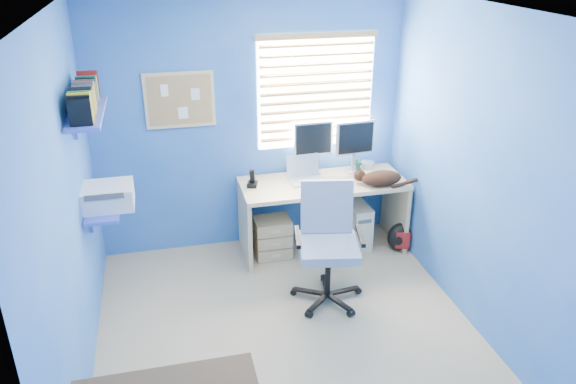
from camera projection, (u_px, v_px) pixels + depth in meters
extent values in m
cube|color=tan|center=(289.00, 333.00, 4.53)|extent=(3.00, 3.20, 0.00)
cube|color=white|center=(289.00, 10.00, 3.49)|extent=(3.00, 3.20, 0.00)
cube|color=blue|center=(250.00, 126.00, 5.42)|extent=(3.00, 0.01, 2.50)
cube|color=blue|center=(369.00, 333.00, 2.59)|extent=(3.00, 0.01, 2.50)
cube|color=blue|center=(67.00, 215.00, 3.69)|extent=(0.01, 3.20, 2.50)
cube|color=blue|center=(478.00, 174.00, 4.32)|extent=(0.01, 3.20, 2.50)
cube|color=beige|center=(322.00, 215.00, 5.62)|extent=(1.61, 0.65, 0.74)
cube|color=silver|center=(307.00, 171.00, 5.42)|extent=(0.35, 0.28, 0.22)
cube|color=silver|center=(313.00, 148.00, 5.55)|extent=(0.40, 0.13, 0.54)
cube|color=silver|center=(354.00, 147.00, 5.58)|extent=(0.41, 0.15, 0.54)
cube|color=black|center=(252.00, 178.00, 5.33)|extent=(0.12, 0.13, 0.17)
imported|color=#19593E|center=(356.00, 166.00, 5.70)|extent=(0.10, 0.09, 0.10)
cylinder|color=silver|center=(368.00, 165.00, 5.77)|extent=(0.13, 0.13, 0.07)
ellipsoid|color=black|center=(382.00, 178.00, 5.36)|extent=(0.45, 0.35, 0.14)
cube|color=beige|center=(357.00, 223.00, 5.78)|extent=(0.20, 0.45, 0.45)
cube|color=tan|center=(273.00, 237.00, 5.56)|extent=(0.35, 0.28, 0.41)
cube|color=yellow|center=(350.00, 243.00, 5.62)|extent=(0.03, 0.17, 0.24)
ellipsoid|color=black|center=(400.00, 237.00, 5.68)|extent=(0.30, 0.26, 0.30)
cylinder|color=black|center=(327.00, 297.00, 4.93)|extent=(0.71, 0.71, 0.06)
cylinder|color=black|center=(328.00, 273.00, 4.83)|extent=(0.06, 0.06, 0.43)
cube|color=#788CB2|center=(329.00, 248.00, 4.73)|extent=(0.58, 0.58, 0.08)
cube|color=#788CB2|center=(327.00, 206.00, 4.83)|extent=(0.45, 0.15, 0.47)
cube|color=white|center=(316.00, 92.00, 5.43)|extent=(1.15, 0.01, 1.10)
cube|color=tan|center=(317.00, 92.00, 5.40)|extent=(1.10, 0.03, 1.00)
cube|color=beige|center=(180.00, 100.00, 5.14)|extent=(0.64, 0.02, 0.52)
cube|color=tan|center=(180.00, 100.00, 5.14)|extent=(0.58, 0.01, 0.46)
cube|color=#4356CE|center=(103.00, 208.00, 4.52)|extent=(0.26, 0.55, 0.03)
cube|color=silver|center=(107.00, 196.00, 4.49)|extent=(0.42, 0.34, 0.18)
cube|color=#4356CE|center=(87.00, 112.00, 4.19)|extent=(0.24, 0.90, 0.03)
cube|color=navy|center=(83.00, 96.00, 4.13)|extent=(0.15, 0.80, 0.22)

